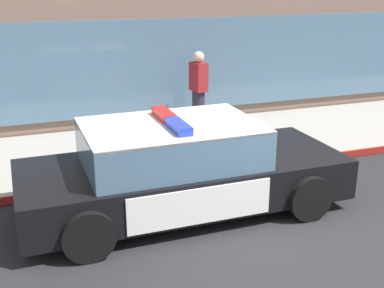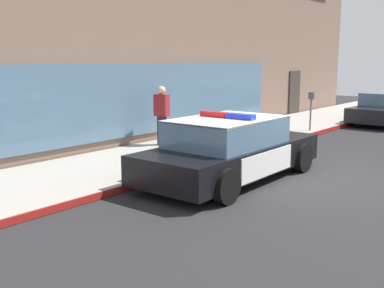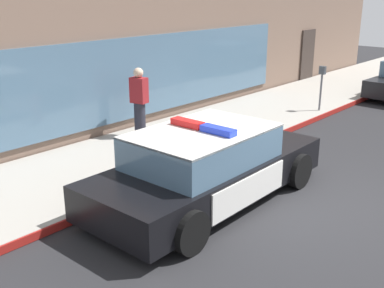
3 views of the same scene
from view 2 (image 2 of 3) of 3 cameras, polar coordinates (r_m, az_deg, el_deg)
name	(u,v)px [view 2 (image 2 of 3)]	position (r m, az deg, el deg)	size (l,w,h in m)	color
ground	(310,177)	(10.81, 14.25, -3.97)	(48.00, 48.00, 0.00)	#262628
sidewalk	(177,152)	(12.88, -1.81, -1.02)	(48.00, 3.15, 0.15)	#A39E93
curb_red_paint	(224,160)	(11.93, 3.99, -1.97)	(28.80, 0.04, 0.14)	maroon
storefront_building	(94,18)	(19.00, -11.91, 14.87)	(25.44, 9.56, 8.37)	#7A6051
police_cruiser	(230,149)	(10.17, 4.71, -0.65)	(4.84, 2.14, 1.49)	black
fire_hydrant	(190,144)	(11.73, -0.28, -0.02)	(0.34, 0.39, 0.73)	red
pedestrian_on_sidewalk	(162,115)	(13.51, -3.73, 3.52)	(0.33, 0.44, 1.71)	#23232D
parking_meter	(311,104)	(16.79, 14.39, 4.78)	(0.12, 0.18, 1.34)	slate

